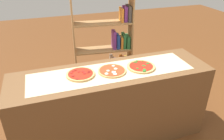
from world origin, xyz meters
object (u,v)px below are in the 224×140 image
at_px(pizza_pepperoni_0, 81,74).
at_px(pizza_spinach_2, 141,67).
at_px(bookshelf, 111,52).
at_px(pizza_mozzarella_1, 112,71).

xyz_separation_m(pizza_pepperoni_0, pizza_spinach_2, (0.67, -0.04, -0.00)).
height_order(pizza_pepperoni_0, pizza_spinach_2, same).
distance_m(pizza_spinach_2, bookshelf, 0.91).
xyz_separation_m(pizza_mozzarella_1, pizza_spinach_2, (0.33, -0.01, 0.00)).
xyz_separation_m(pizza_spinach_2, bookshelf, (-0.06, 0.89, -0.18)).
distance_m(pizza_pepperoni_0, pizza_mozzarella_1, 0.33).
bearing_deg(pizza_mozzarella_1, pizza_spinach_2, -2.56).
xyz_separation_m(pizza_pepperoni_0, pizza_mozzarella_1, (0.33, -0.03, -0.00)).
height_order(pizza_pepperoni_0, pizza_mozzarella_1, pizza_pepperoni_0).
relative_size(pizza_pepperoni_0, pizza_mozzarella_1, 0.98).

